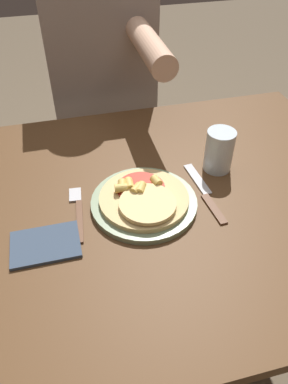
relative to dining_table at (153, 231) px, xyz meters
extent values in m
plane|color=brown|center=(0.00, 0.00, -0.61)|extent=(8.00, 8.00, 0.00)
cube|color=brown|center=(0.00, 0.00, 0.09)|extent=(1.12, 0.85, 0.03)
cylinder|color=brown|center=(0.50, 0.36, -0.27)|extent=(0.06, 0.06, 0.69)
cylinder|color=gray|center=(-0.03, -0.01, 0.12)|extent=(0.25, 0.25, 0.01)
cylinder|color=#DBBC7A|center=(-0.03, -0.01, 0.13)|extent=(0.21, 0.21, 0.01)
cylinder|color=#B22D1E|center=(-0.03, 0.02, 0.14)|extent=(0.11, 0.11, 0.00)
cylinder|color=#E8C881|center=(-0.03, -0.04, 0.14)|extent=(0.13, 0.13, 0.01)
cylinder|color=#E5BC5B|center=(-0.07, 0.03, 0.15)|extent=(0.02, 0.03, 0.02)
cylinder|color=#E5BC5B|center=(-0.04, 0.01, 0.15)|extent=(0.03, 0.03, 0.02)
cylinder|color=#E5BC5B|center=(0.01, 0.02, 0.15)|extent=(0.03, 0.03, 0.02)
cylinder|color=#E5BC5B|center=(-0.05, 0.03, 0.15)|extent=(0.02, 0.03, 0.02)
cylinder|color=#E5BC5B|center=(-0.03, 0.01, 0.15)|extent=(0.03, 0.04, 0.02)
cylinder|color=#E5BC5B|center=(-0.07, 0.02, 0.15)|extent=(0.03, 0.02, 0.02)
cube|color=brown|center=(-0.18, -0.03, 0.11)|extent=(0.03, 0.13, 0.00)
cube|color=silver|center=(-0.18, 0.06, 0.11)|extent=(0.03, 0.05, 0.00)
cube|color=brown|center=(0.12, -0.06, 0.11)|extent=(0.03, 0.10, 0.00)
cube|color=silver|center=(0.12, 0.05, 0.11)|extent=(0.03, 0.12, 0.00)
cylinder|color=silver|center=(0.19, 0.08, 0.16)|extent=(0.07, 0.07, 0.11)
cube|color=#38475B|center=(-0.26, -0.08, 0.11)|extent=(0.14, 0.10, 0.01)
cylinder|color=#2D2D38|center=(-0.10, 0.63, -0.36)|extent=(0.11, 0.11, 0.51)
cylinder|color=#2D2D38|center=(0.06, 0.63, -0.36)|extent=(0.11, 0.11, 0.51)
cube|color=gray|center=(-0.02, 0.63, 0.19)|extent=(0.35, 0.22, 0.57)
cylinder|color=tan|center=(0.09, 0.37, 0.33)|extent=(0.07, 0.30, 0.07)
camera|label=1|loc=(-0.18, -0.62, 0.71)|focal=35.00mm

